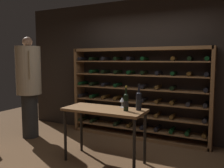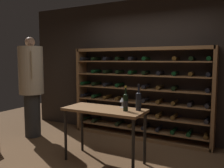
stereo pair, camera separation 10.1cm
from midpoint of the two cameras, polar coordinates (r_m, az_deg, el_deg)
name	(u,v)px [view 2 (the right image)]	position (r m, az deg, el deg)	size (l,w,h in m)	color
ground_plane	(109,168)	(3.63, 0.13, -19.67)	(9.33, 9.33, 0.00)	brown
back_wall	(149,69)	(4.81, 9.51, 3.64)	(5.82, 0.10, 2.77)	black
wine_rack	(139,94)	(4.70, 7.12, -2.39)	(2.81, 0.32, 1.80)	brown
tasting_table	(104,115)	(3.59, -1.05, -7.47)	(1.24, 0.54, 0.83)	brown
person_bystander_red_print	(31,82)	(5.01, -18.37, 0.44)	(0.48, 0.48, 2.01)	#262626
wine_bottle_black_capsule	(139,101)	(3.44, 7.28, -4.08)	(0.08, 0.08, 0.39)	black
wine_bottle_gold_foil	(126,102)	(3.38, 4.16, -4.35)	(0.07, 0.07, 0.36)	black
wine_glass_stemmed_center	(122,100)	(3.63, 3.26, -3.93)	(0.07, 0.07, 0.16)	silver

